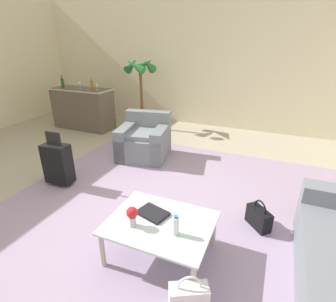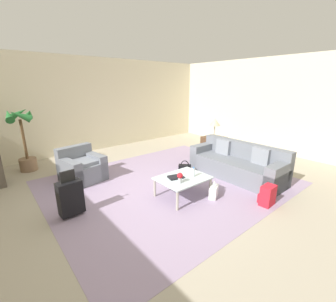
% 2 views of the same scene
% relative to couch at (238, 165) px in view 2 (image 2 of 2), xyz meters
% --- Properties ---
extents(ground_plane, '(12.00, 12.00, 0.00)m').
position_rel_couch_xyz_m(ground_plane, '(-2.19, 0.60, -0.30)').
color(ground_plane, '#A89E89').
extents(wall_back, '(10.24, 0.12, 3.10)m').
position_rel_couch_xyz_m(wall_back, '(-2.19, 4.66, 1.25)').
color(wall_back, beige).
rests_on(wall_back, ground).
extents(wall_right, '(0.12, 8.00, 3.10)m').
position_rel_couch_xyz_m(wall_right, '(2.87, 0.60, 1.25)').
color(wall_right, beige).
rests_on(wall_right, ground).
extents(area_rug, '(5.20, 4.40, 0.01)m').
position_rel_couch_xyz_m(area_rug, '(-1.59, 0.80, -0.30)').
color(area_rug, '#9984A3').
rests_on(area_rug, ground).
extents(couch, '(0.87, 2.34, 0.84)m').
position_rel_couch_xyz_m(couch, '(0.00, 0.00, 0.00)').
color(couch, slate).
rests_on(couch, ground).
extents(armchair, '(1.00, 1.00, 0.80)m').
position_rel_couch_xyz_m(armchair, '(-3.10, 2.26, -0.01)').
color(armchair, slate).
rests_on(armchair, ground).
extents(coffee_table, '(1.01, 0.79, 0.41)m').
position_rel_couch_xyz_m(coffee_table, '(-1.79, 0.10, 0.07)').
color(coffee_table, silver).
rests_on(coffee_table, ground).
extents(water_bottle, '(0.06, 0.06, 0.20)m').
position_rel_couch_xyz_m(water_bottle, '(-1.59, 0.00, 0.21)').
color(water_bottle, silver).
rests_on(water_bottle, coffee_table).
extents(coffee_table_book, '(0.35, 0.29, 0.03)m').
position_rel_couch_xyz_m(coffee_table_book, '(-1.91, 0.18, 0.13)').
color(coffee_table_book, black).
rests_on(coffee_table_book, coffee_table).
extents(flower_vase, '(0.11, 0.11, 0.21)m').
position_rel_couch_xyz_m(flower_vase, '(-2.01, -0.05, 0.24)').
color(flower_vase, '#B2B7BC').
rests_on(flower_vase, coffee_table).
extents(side_table, '(0.63, 0.63, 0.58)m').
position_rel_couch_xyz_m(side_table, '(1.01, 1.60, -0.01)').
color(side_table, '#513823').
rests_on(side_table, ground).
extents(table_lamp, '(0.34, 0.34, 0.59)m').
position_rel_couch_xyz_m(table_lamp, '(1.01, 1.60, 0.75)').
color(table_lamp, '#ADA899').
rests_on(table_lamp, side_table).
extents(suitcase_black, '(0.42, 0.25, 0.85)m').
position_rel_couch_xyz_m(suitcase_black, '(-3.79, 0.80, 0.06)').
color(suitcase_black, black).
rests_on(suitcase_black, ground).
extents(handbag_black, '(0.32, 0.33, 0.36)m').
position_rel_couch_xyz_m(handbag_black, '(-0.91, 0.95, -0.17)').
color(handbag_black, black).
rests_on(handbag_black, ground).
extents(handbag_white, '(0.35, 0.27, 0.36)m').
position_rel_couch_xyz_m(handbag_white, '(-1.33, -0.35, -0.17)').
color(handbag_white, white).
rests_on(handbag_white, ground).
extents(backpack_red, '(0.31, 0.26, 0.40)m').
position_rel_couch_xyz_m(backpack_red, '(-0.79, -1.19, -0.11)').
color(backpack_red, red).
rests_on(backpack_red, ground).
extents(potted_palm, '(0.64, 0.64, 1.69)m').
position_rel_couch_xyz_m(potted_palm, '(-3.99, 3.80, 0.60)').
color(potted_palm, '#84664C').
rests_on(potted_palm, ground).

